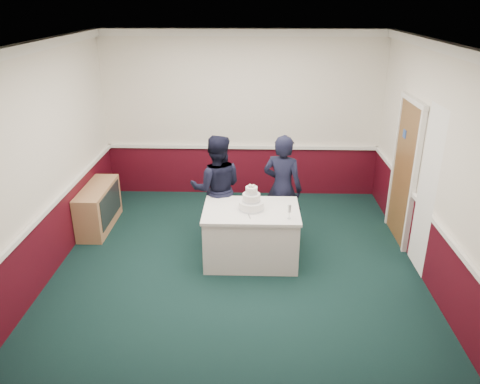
{
  "coord_description": "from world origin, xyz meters",
  "views": [
    {
      "loc": [
        0.21,
        -5.8,
        3.5
      ],
      "look_at": [
        0.04,
        -0.1,
        1.1
      ],
      "focal_mm": 35.0,
      "sensor_mm": 36.0,
      "label": 1
    }
  ],
  "objects_px": {
    "cake_table": "(251,234)",
    "person_man": "(217,188)",
    "person_woman": "(282,188)",
    "cake_knife": "(249,215)",
    "wedding_cake": "(251,202)",
    "sideboard": "(99,207)",
    "champagne_flute": "(289,209)"
  },
  "relations": [
    {
      "from": "cake_table",
      "to": "person_man",
      "type": "relative_size",
      "value": 0.8
    },
    {
      "from": "cake_table",
      "to": "person_woman",
      "type": "distance_m",
      "value": 0.92
    },
    {
      "from": "cake_table",
      "to": "person_woman",
      "type": "height_order",
      "value": "person_woman"
    },
    {
      "from": "cake_knife",
      "to": "person_man",
      "type": "xyz_separation_m",
      "value": [
        -0.5,
        0.85,
        0.03
      ]
    },
    {
      "from": "wedding_cake",
      "to": "person_man",
      "type": "bearing_deg",
      "value": 129.12
    },
    {
      "from": "person_man",
      "to": "cake_table",
      "type": "bearing_deg",
      "value": 125.79
    },
    {
      "from": "sideboard",
      "to": "wedding_cake",
      "type": "bearing_deg",
      "value": -20.94
    },
    {
      "from": "cake_knife",
      "to": "champagne_flute",
      "type": "relative_size",
      "value": 1.07
    },
    {
      "from": "cake_knife",
      "to": "person_man",
      "type": "relative_size",
      "value": 0.13
    },
    {
      "from": "wedding_cake",
      "to": "champagne_flute",
      "type": "xyz_separation_m",
      "value": [
        0.5,
        -0.28,
        0.03
      ]
    },
    {
      "from": "champagne_flute",
      "to": "person_woman",
      "type": "relative_size",
      "value": 0.12
    },
    {
      "from": "sideboard",
      "to": "cake_knife",
      "type": "xyz_separation_m",
      "value": [
        2.44,
        -1.14,
        0.44
      ]
    },
    {
      "from": "sideboard",
      "to": "cake_table",
      "type": "relative_size",
      "value": 0.91
    },
    {
      "from": "champagne_flute",
      "to": "cake_table",
      "type": "bearing_deg",
      "value": 150.75
    },
    {
      "from": "cake_table",
      "to": "wedding_cake",
      "type": "distance_m",
      "value": 0.5
    },
    {
      "from": "champagne_flute",
      "to": "person_man",
      "type": "height_order",
      "value": "person_man"
    },
    {
      "from": "person_man",
      "to": "person_woman",
      "type": "height_order",
      "value": "person_woman"
    },
    {
      "from": "wedding_cake",
      "to": "champagne_flute",
      "type": "bearing_deg",
      "value": -29.25
    },
    {
      "from": "cake_knife",
      "to": "person_woman",
      "type": "distance_m",
      "value": 1.0
    },
    {
      "from": "sideboard",
      "to": "cake_knife",
      "type": "height_order",
      "value": "cake_knife"
    },
    {
      "from": "cake_knife",
      "to": "person_man",
      "type": "height_order",
      "value": "person_man"
    },
    {
      "from": "person_woman",
      "to": "champagne_flute",
      "type": "bearing_deg",
      "value": 113.73
    },
    {
      "from": "champagne_flute",
      "to": "person_woman",
      "type": "height_order",
      "value": "person_woman"
    },
    {
      "from": "sideboard",
      "to": "cake_knife",
      "type": "bearing_deg",
      "value": -25.15
    },
    {
      "from": "person_man",
      "to": "person_woman",
      "type": "distance_m",
      "value": 0.99
    },
    {
      "from": "wedding_cake",
      "to": "cake_knife",
      "type": "bearing_deg",
      "value": -98.53
    },
    {
      "from": "wedding_cake",
      "to": "cake_knife",
      "type": "distance_m",
      "value": 0.23
    },
    {
      "from": "champagne_flute",
      "to": "person_woman",
      "type": "xyz_separation_m",
      "value": [
        -0.04,
        0.95,
        -0.1
      ]
    },
    {
      "from": "cake_knife",
      "to": "person_woman",
      "type": "bearing_deg",
      "value": 49.9
    },
    {
      "from": "sideboard",
      "to": "cake_table",
      "type": "bearing_deg",
      "value": -20.94
    },
    {
      "from": "person_man",
      "to": "champagne_flute",
      "type": "bearing_deg",
      "value": 134.58
    },
    {
      "from": "wedding_cake",
      "to": "champagne_flute",
      "type": "height_order",
      "value": "wedding_cake"
    }
  ]
}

